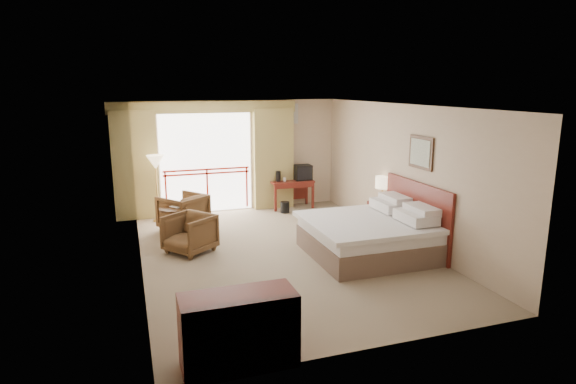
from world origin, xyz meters
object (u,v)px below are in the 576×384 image
object	(u,v)px
nightstand	(382,217)
table_lamp	(383,183)
desk	(291,186)
side_table	(173,217)
dresser	(239,331)
tv	(303,172)
armchair_near	(190,252)
floor_lamp	(156,165)
wastebasket	(285,207)
armchair_far	(184,230)
bed	(370,235)

from	to	relation	value
nightstand	table_lamp	world-z (taller)	table_lamp
desk	side_table	distance (m)	3.45
dresser	tv	bearing A→B (deg)	67.74
tv	armchair_near	size ratio (longest dim) A/B	0.53
armchair_near	floor_lamp	world-z (taller)	floor_lamp
desk	wastebasket	xyz separation A→B (m)	(-0.32, -0.48, -0.41)
armchair_far	dresser	bearing A→B (deg)	53.48
armchair_near	desk	bearing A→B (deg)	94.83
nightstand	floor_lamp	distance (m)	5.13
nightstand	desk	bearing A→B (deg)	109.47
desk	dresser	distance (m)	7.14
bed	nightstand	world-z (taller)	bed
nightstand	desk	world-z (taller)	desk
armchair_far	armchair_near	world-z (taller)	armchair_far
bed	nightstand	distance (m)	1.51
wastebasket	floor_lamp	xyz separation A→B (m)	(-2.97, 0.24, 1.17)
armchair_far	nightstand	bearing A→B (deg)	123.16
armchair_far	armchair_near	bearing A→B (deg)	51.52
table_lamp	armchair_far	xyz separation A→B (m)	(-3.98, 1.45, -1.05)
bed	armchair_near	xyz separation A→B (m)	(-3.11, 1.20, -0.38)
tv	side_table	xyz separation A→B (m)	(-3.37, -1.51, -0.48)
armchair_far	tv	bearing A→B (deg)	162.49
tv	armchair_far	world-z (taller)	tv
side_table	bed	bearing A→B (deg)	-34.17
desk	armchair_near	world-z (taller)	desk
table_lamp	tv	xyz separation A→B (m)	(-0.85, 2.51, -0.16)
wastebasket	nightstand	bearing A→B (deg)	-55.42
armchair_far	bed	bearing A→B (deg)	102.37
table_lamp	dresser	size ratio (longest dim) A/B	0.42
wastebasket	tv	bearing A→B (deg)	34.57
tv	armchair_far	size ratio (longest dim) A/B	0.49
armchair_near	side_table	xyz separation A→B (m)	(-0.19, 1.04, 0.41)
desk	armchair_far	world-z (taller)	desk
armchair_far	side_table	size ratio (longest dim) A/B	1.42
table_lamp	dresser	distance (m)	5.68
wastebasket	side_table	distance (m)	2.98
desk	bed	bearing A→B (deg)	-85.77
dresser	bed	bearing A→B (deg)	45.38
tv	dresser	world-z (taller)	tv
tv	side_table	distance (m)	3.73
armchair_far	side_table	bearing A→B (deg)	25.03
bed	tv	size ratio (longest dim) A/B	5.02
desk	armchair_far	size ratio (longest dim) A/B	1.26
table_lamp	wastebasket	distance (m)	2.71
bed	side_table	bearing A→B (deg)	145.83
tv	dresser	size ratio (longest dim) A/B	0.33
bed	armchair_far	xyz separation A→B (m)	(-3.05, 2.69, -0.38)
desk	armchair_near	distance (m)	3.93
table_lamp	tv	size ratio (longest dim) A/B	1.26
desk	table_lamp	bearing A→B (deg)	-64.89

